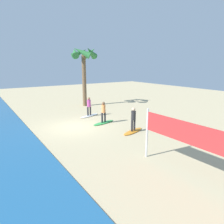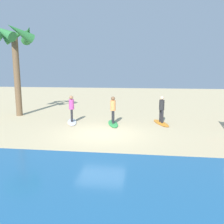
% 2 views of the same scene
% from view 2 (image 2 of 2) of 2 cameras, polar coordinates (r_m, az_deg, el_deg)
% --- Properties ---
extents(ground_plane, '(60.00, 60.00, 0.00)m').
position_cam_2_polar(ground_plane, '(12.85, -2.51, -5.17)').
color(ground_plane, '#CCB789').
extents(surfboard_orange, '(1.19, 2.17, 0.09)m').
position_cam_2_polar(surfboard_orange, '(15.48, 11.45, -2.53)').
color(surfboard_orange, orange).
rests_on(surfboard_orange, ground).
extents(surfer_orange, '(0.32, 0.44, 1.64)m').
position_cam_2_polar(surfer_orange, '(15.30, 11.58, 1.09)').
color(surfer_orange, '#232328').
rests_on(surfer_orange, surfboard_orange).
extents(surfboard_green, '(1.04, 2.17, 0.09)m').
position_cam_2_polar(surfboard_green, '(15.00, 0.24, -2.74)').
color(surfboard_green, green).
rests_on(surfboard_green, ground).
extents(surfer_green, '(0.32, 0.45, 1.64)m').
position_cam_2_polar(surfer_green, '(14.81, 0.24, 1.00)').
color(surfer_green, '#232328').
rests_on(surfer_green, surfboard_green).
extents(surfboard_white, '(1.16, 2.17, 0.09)m').
position_cam_2_polar(surfboard_white, '(15.65, -9.38, -2.33)').
color(surfboard_white, white).
rests_on(surfboard_white, ground).
extents(surfer_white, '(0.32, 0.45, 1.64)m').
position_cam_2_polar(surfer_white, '(15.47, -9.49, 1.26)').
color(surfer_white, '#232328').
rests_on(surfer_white, surfboard_white).
extents(palm_tree, '(2.88, 3.03, 6.48)m').
position_cam_2_polar(palm_tree, '(18.82, -21.89, 14.97)').
color(palm_tree, brown).
rests_on(palm_tree, ground).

